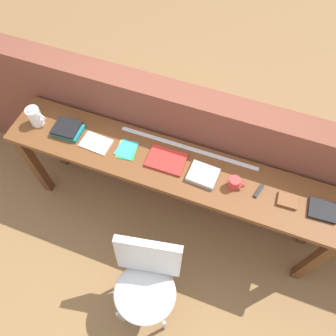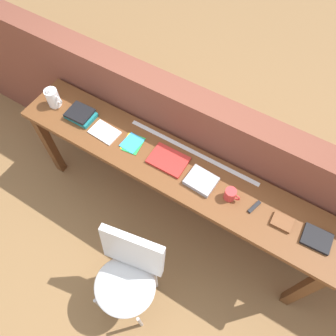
# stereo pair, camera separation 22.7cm
# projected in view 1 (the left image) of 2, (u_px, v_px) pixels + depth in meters

# --- Properties ---
(ground_plane) EXTENTS (40.00, 40.00, 0.00)m
(ground_plane) POSITION_uv_depth(u_px,v_px,m) (158.00, 242.00, 2.93)
(ground_plane) COLOR olive
(brick_wall_back) EXTENTS (6.00, 0.20, 1.24)m
(brick_wall_back) POSITION_uv_depth(u_px,v_px,m) (184.00, 147.00, 2.70)
(brick_wall_back) COLOR brown
(brick_wall_back) RESTS_ON ground
(sideboard) EXTENTS (2.50, 0.44, 0.88)m
(sideboard) POSITION_uv_depth(u_px,v_px,m) (170.00, 174.00, 2.43)
(sideboard) COLOR brown
(sideboard) RESTS_ON ground
(chair_white_moulded) EXTENTS (0.52, 0.53, 0.89)m
(chair_white_moulded) POSITION_uv_depth(u_px,v_px,m) (146.00, 281.00, 2.25)
(chair_white_moulded) COLOR silver
(chair_white_moulded) RESTS_ON ground
(pitcher_white) EXTENTS (0.14, 0.10, 0.18)m
(pitcher_white) POSITION_uv_depth(u_px,v_px,m) (35.00, 116.00, 2.43)
(pitcher_white) COLOR white
(pitcher_white) RESTS_ON sideboard
(book_stack_leftmost) EXTENTS (0.22, 0.17, 0.05)m
(book_stack_leftmost) POSITION_uv_depth(u_px,v_px,m) (67.00, 129.00, 2.44)
(book_stack_leftmost) COLOR #19757A
(book_stack_leftmost) RESTS_ON sideboard
(magazine_cycling) EXTENTS (0.22, 0.16, 0.01)m
(magazine_cycling) POSITION_uv_depth(u_px,v_px,m) (96.00, 143.00, 2.40)
(magazine_cycling) COLOR white
(magazine_cycling) RESTS_ON sideboard
(pamphlet_pile_colourful) EXTENTS (0.16, 0.18, 0.01)m
(pamphlet_pile_colourful) POSITION_uv_depth(u_px,v_px,m) (127.00, 150.00, 2.37)
(pamphlet_pile_colourful) COLOR yellow
(pamphlet_pile_colourful) RESTS_ON sideboard
(book_open_centre) EXTENTS (0.27, 0.19, 0.02)m
(book_open_centre) POSITION_uv_depth(u_px,v_px,m) (166.00, 160.00, 2.32)
(book_open_centre) COLOR red
(book_open_centre) RESTS_ON sideboard
(book_grey_hardcover) EXTENTS (0.21, 0.18, 0.04)m
(book_grey_hardcover) POSITION_uv_depth(u_px,v_px,m) (203.00, 175.00, 2.25)
(book_grey_hardcover) COLOR #9E9EA3
(book_grey_hardcover) RESTS_ON sideboard
(mug) EXTENTS (0.11, 0.08, 0.09)m
(mug) POSITION_uv_depth(u_px,v_px,m) (234.00, 183.00, 2.18)
(mug) COLOR red
(mug) RESTS_ON sideboard
(multitool_folded) EXTENTS (0.05, 0.11, 0.02)m
(multitool_folded) POSITION_uv_depth(u_px,v_px,m) (259.00, 191.00, 2.20)
(multitool_folded) COLOR black
(multitool_folded) RESTS_ON sideboard
(leather_journal_brown) EXTENTS (0.13, 0.10, 0.02)m
(leather_journal_brown) POSITION_uv_depth(u_px,v_px,m) (288.00, 201.00, 2.15)
(leather_journal_brown) COLOR brown
(leather_journal_brown) RESTS_ON sideboard
(book_repair_rightmost) EXTENTS (0.19, 0.15, 0.02)m
(book_repair_rightmost) POSITION_uv_depth(u_px,v_px,m) (322.00, 210.00, 2.12)
(book_repair_rightmost) COLOR black
(book_repair_rightmost) RESTS_ON sideboard
(ruler_metal_back_edge) EXTENTS (1.05, 0.03, 0.00)m
(ruler_metal_back_edge) POSITION_uv_depth(u_px,v_px,m) (188.00, 148.00, 2.38)
(ruler_metal_back_edge) COLOR silver
(ruler_metal_back_edge) RESTS_ON sideboard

